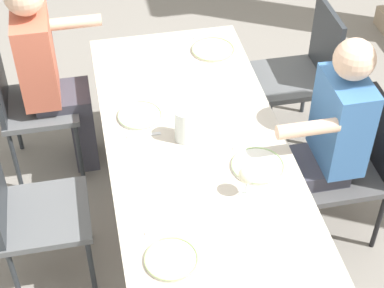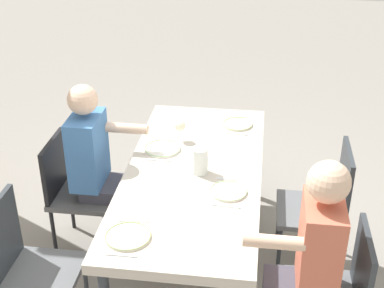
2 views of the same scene
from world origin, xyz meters
TOP-DOWN VIEW (x-y plane):
  - ground_plane at (0.00, 0.00)m, footprint 16.00×16.00m
  - dining_table at (0.00, 0.00)m, footprint 1.98×0.89m
  - chair_west_north at (-0.77, 0.87)m, footprint 0.44×0.44m
  - chair_west_south at (-0.77, -0.86)m, footprint 0.44×0.44m
  - chair_mid_north at (0.08, 0.86)m, footprint 0.44×0.44m
  - chair_mid_south at (0.08, -0.87)m, footprint 0.44×0.44m
  - diner_woman_green at (0.08, 0.67)m, footprint 0.35×0.49m
  - diner_man_white at (-0.77, -0.69)m, footprint 0.35×0.50m
  - plate_0 at (-0.74, 0.26)m, footprint 0.25×0.25m
  - fork_0 at (-0.89, 0.26)m, footprint 0.02×0.17m
  - spoon_0 at (-0.59, 0.26)m, footprint 0.03×0.17m
  - plate_1 at (-0.23, -0.25)m, footprint 0.23×0.23m
  - fork_1 at (-0.38, -0.25)m, footprint 0.03×0.17m
  - spoon_1 at (-0.08, -0.25)m, footprint 0.02×0.17m
  - plate_2 at (0.25, 0.25)m, footprint 0.25×0.25m
  - wine_glass_2 at (0.41, 0.15)m, footprint 0.08×0.08m
  - fork_2 at (0.10, 0.25)m, footprint 0.02×0.17m
  - spoon_2 at (0.40, 0.25)m, footprint 0.03×0.17m
  - plate_3 at (0.71, -0.25)m, footprint 0.22×0.22m
  - fork_3 at (0.56, -0.25)m, footprint 0.04×0.17m
  - water_pitcher at (-0.02, -0.05)m, footprint 0.11×0.11m

SIDE VIEW (x-z plane):
  - ground_plane at x=0.00m, z-range 0.00..0.00m
  - chair_mid_north at x=0.08m, z-range 0.07..0.94m
  - chair_west_north at x=-0.77m, z-range 0.06..0.99m
  - chair_mid_south at x=0.08m, z-range 0.06..0.99m
  - chair_west_south at x=-0.77m, z-range 0.08..0.99m
  - diner_woman_green at x=0.08m, z-range 0.04..1.33m
  - dining_table at x=0.00m, z-range 0.31..1.06m
  - diner_man_white at x=-0.77m, z-range 0.05..1.37m
  - fork_0 at x=-0.89m, z-range 0.75..0.76m
  - spoon_0 at x=-0.59m, z-range 0.75..0.76m
  - fork_1 at x=-0.38m, z-range 0.75..0.76m
  - spoon_1 at x=-0.08m, z-range 0.75..0.76m
  - fork_2 at x=0.10m, z-range 0.75..0.76m
  - spoon_2 at x=0.40m, z-range 0.75..0.76m
  - fork_3 at x=0.56m, z-range 0.75..0.76m
  - plate_2 at x=0.25m, z-range 0.75..0.77m
  - plate_0 at x=-0.74m, z-range 0.75..0.77m
  - plate_1 at x=-0.23m, z-range 0.75..0.77m
  - plate_3 at x=0.71m, z-range 0.75..0.77m
  - water_pitcher at x=-0.02m, z-range 0.74..0.92m
  - wine_glass_2 at x=0.41m, z-range 0.79..0.95m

